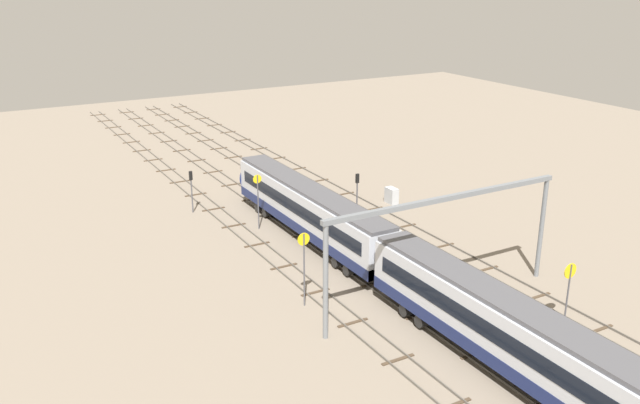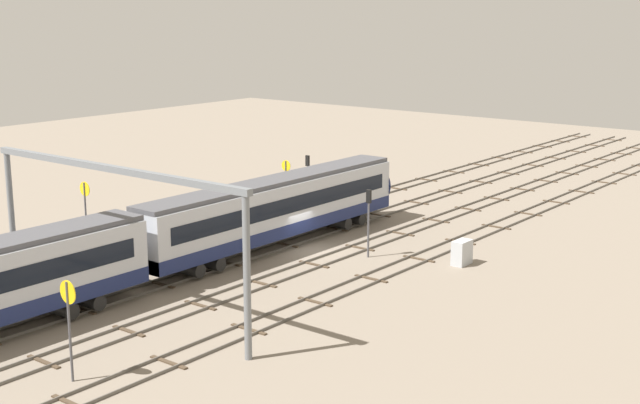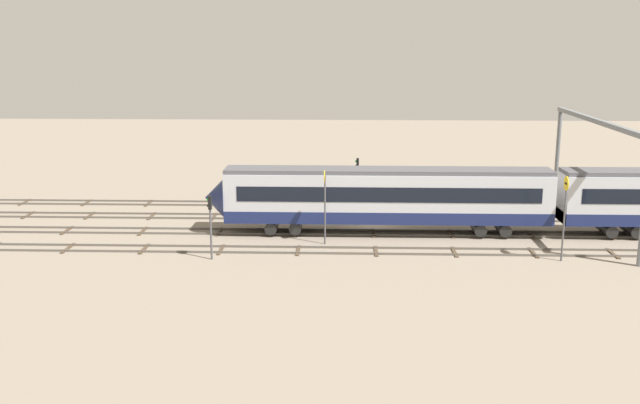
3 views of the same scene
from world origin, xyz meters
The scene contains 11 objects.
ground_plane centered at (0.00, 0.00, 0.00)m, with size 149.96×149.96×0.00m, color gray.
track_near_foreground centered at (0.00, -7.09, 0.07)m, with size 133.96×2.40×0.16m.
track_second_near centered at (0.00, -2.36, 0.07)m, with size 133.96×2.40×0.16m.
track_with_train centered at (0.00, 2.36, 0.07)m, with size 133.96×2.40×0.16m.
track_second_far centered at (0.00, 7.09, 0.07)m, with size 133.96×2.40×0.16m.
overhead_gantry centered at (-16.81, -0.01, 6.43)m, with size 0.40×20.04×8.39m.
speed_sign_near_foreground centered at (3.57, 5.27, 3.36)m, with size 0.14×0.83×5.31m.
speed_sign_mid_trackside centered at (-12.09, 8.78, 3.68)m, with size 0.14×0.95×5.68m.
signal_light_trackside_approach centered at (1.13, -4.09, 3.05)m, with size 0.31×0.32×4.67m.
signal_light_trackside_departure centered at (10.98, 9.19, 2.83)m, with size 0.31×0.32×4.31m.
relay_cabinet centered at (3.52, -9.92, 0.82)m, with size 1.47×0.85×1.63m.
Camera 3 is at (2.22, 55.00, 14.34)m, focal length 40.74 mm.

